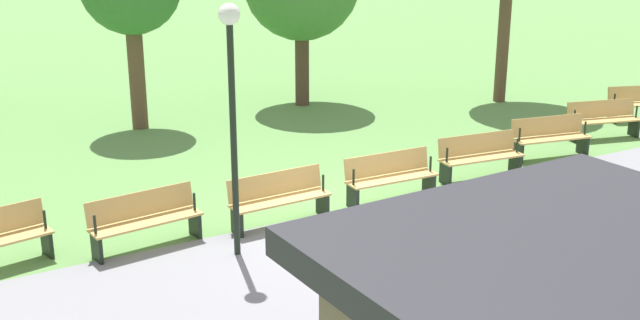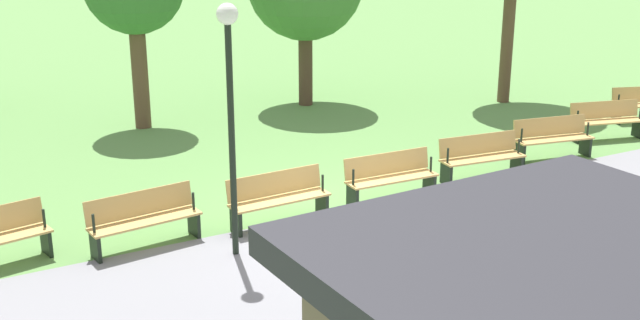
{
  "view_description": "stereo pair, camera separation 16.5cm",
  "coord_description": "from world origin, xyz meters",
  "px_view_note": "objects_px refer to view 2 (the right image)",
  "views": [
    {
      "loc": [
        6.66,
        11.03,
        5.06
      ],
      "look_at": [
        -0.0,
        -0.7,
        0.8
      ],
      "focal_mm": 43.25,
      "sensor_mm": 36.0,
      "label": 1
    },
    {
      "loc": [
        6.52,
        11.11,
        5.06
      ],
      "look_at": [
        -0.0,
        -0.7,
        0.8
      ],
      "focal_mm": 43.25,
      "sensor_mm": 36.0,
      "label": 2
    }
  ],
  "objects_px": {
    "bench_1": "(606,120)",
    "bench_2": "(552,137)",
    "bench_3": "(481,156)",
    "bench_6": "(144,218)",
    "bench_4": "(390,176)",
    "lamp_post": "(230,84)",
    "bench_5": "(278,197)"
  },
  "relations": [
    {
      "from": "bench_4",
      "to": "bench_6",
      "type": "height_order",
      "value": "same"
    },
    {
      "from": "bench_1",
      "to": "bench_2",
      "type": "relative_size",
      "value": 1.0
    },
    {
      "from": "bench_6",
      "to": "bench_5",
      "type": "bearing_deg",
      "value": 169.43
    },
    {
      "from": "bench_5",
      "to": "bench_2",
      "type": "bearing_deg",
      "value": -177.9
    },
    {
      "from": "bench_2",
      "to": "lamp_post",
      "type": "height_order",
      "value": "lamp_post"
    },
    {
      "from": "bench_1",
      "to": "lamp_post",
      "type": "xyz_separation_m",
      "value": [
        10.3,
        1.83,
        2.25
      ]
    },
    {
      "from": "bench_1",
      "to": "bench_6",
      "type": "bearing_deg",
      "value": 19.05
    },
    {
      "from": "bench_1",
      "to": "bench_2",
      "type": "bearing_deg",
      "value": 27.48
    },
    {
      "from": "bench_3",
      "to": "bench_4",
      "type": "bearing_deg",
      "value": 10.57
    },
    {
      "from": "bench_6",
      "to": "lamp_post",
      "type": "bearing_deg",
      "value": 133.31
    },
    {
      "from": "bench_3",
      "to": "bench_6",
      "type": "relative_size",
      "value": 1.0
    },
    {
      "from": "lamp_post",
      "to": "bench_6",
      "type": "bearing_deg",
      "value": -40.34
    },
    {
      "from": "bench_1",
      "to": "bench_6",
      "type": "relative_size",
      "value": 1.01
    },
    {
      "from": "bench_1",
      "to": "lamp_post",
      "type": "distance_m",
      "value": 10.7
    },
    {
      "from": "bench_4",
      "to": "bench_5",
      "type": "bearing_deg",
      "value": 2.12
    },
    {
      "from": "bench_1",
      "to": "bench_4",
      "type": "xyz_separation_m",
      "value": [
        6.84,
        1.01,
        0.0
      ]
    },
    {
      "from": "bench_4",
      "to": "bench_6",
      "type": "distance_m",
      "value": 4.62
    },
    {
      "from": "bench_2",
      "to": "bench_5",
      "type": "bearing_deg",
      "value": 14.81
    },
    {
      "from": "bench_4",
      "to": "lamp_post",
      "type": "xyz_separation_m",
      "value": [
        3.46,
        0.81,
        2.25
      ]
    },
    {
      "from": "bench_2",
      "to": "bench_6",
      "type": "distance_m",
      "value": 9.21
    },
    {
      "from": "bench_2",
      "to": "bench_6",
      "type": "xyz_separation_m",
      "value": [
        9.2,
        0.34,
        0.0
      ]
    },
    {
      "from": "bench_2",
      "to": "bench_3",
      "type": "bearing_deg",
      "value": 19.03
    },
    {
      "from": "bench_2",
      "to": "bench_4",
      "type": "height_order",
      "value": "same"
    },
    {
      "from": "bench_1",
      "to": "bench_4",
      "type": "distance_m",
      "value": 6.92
    },
    {
      "from": "bench_2",
      "to": "bench_6",
      "type": "relative_size",
      "value": 1.01
    },
    {
      "from": "bench_1",
      "to": "bench_2",
      "type": "distance_m",
      "value": 2.31
    },
    {
      "from": "bench_1",
      "to": "bench_3",
      "type": "xyz_separation_m",
      "value": [
        4.54,
        0.84,
        0.0
      ]
    },
    {
      "from": "bench_2",
      "to": "bench_3",
      "type": "relative_size",
      "value": 1.01
    },
    {
      "from": "bench_2",
      "to": "bench_3",
      "type": "distance_m",
      "value": 2.31
    },
    {
      "from": "bench_1",
      "to": "bench_4",
      "type": "relative_size",
      "value": 1.02
    },
    {
      "from": "bench_3",
      "to": "bench_6",
      "type": "height_order",
      "value": "same"
    },
    {
      "from": "bench_4",
      "to": "bench_5",
      "type": "xyz_separation_m",
      "value": [
        2.31,
        -0.0,
        0.0
      ]
    }
  ]
}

